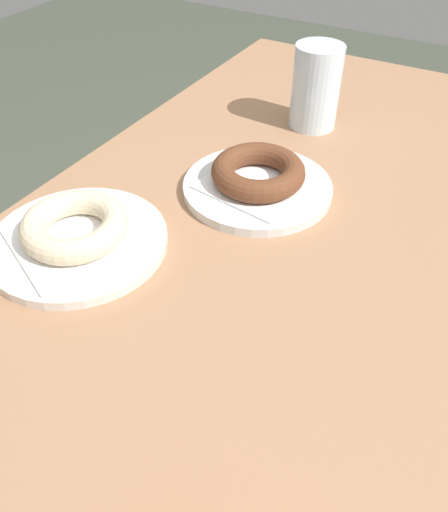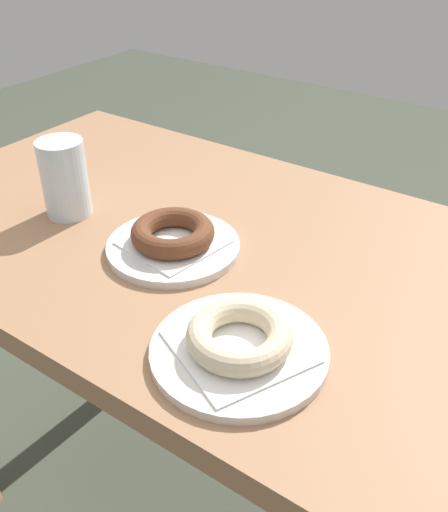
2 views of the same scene
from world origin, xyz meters
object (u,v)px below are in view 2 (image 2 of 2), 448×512
donut_chocolate_ring (173,233)px  plate_sugar_ring (239,351)px  water_glass (65,178)px  plate_chocolate_ring (173,247)px  donut_sugar_ring (239,335)px

donut_chocolate_ring → plate_sugar_ring: size_ratio=0.59×
water_glass → plate_sugar_ring: bearing=-16.3°
plate_chocolate_ring → donut_sugar_ring: donut_sugar_ring is taller
donut_sugar_ring → plate_chocolate_ring: bearing=147.4°
plate_sugar_ring → donut_sugar_ring: bearing=0.0°
plate_chocolate_ring → plate_sugar_ring: bearing=-32.6°
donut_chocolate_ring → plate_sugar_ring: 0.24m
plate_chocolate_ring → donut_chocolate_ring: (0.00, 0.00, 0.02)m
plate_sugar_ring → water_glass: bearing=163.7°
plate_sugar_ring → donut_sugar_ring: 0.02m
plate_chocolate_ring → water_glass: 0.22m
plate_sugar_ring → donut_sugar_ring: donut_sugar_ring is taller
donut_chocolate_ring → donut_sugar_ring: donut_chocolate_ring is taller
plate_sugar_ring → donut_sugar_ring: size_ratio=1.70×
donut_chocolate_ring → donut_sugar_ring: size_ratio=1.00×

